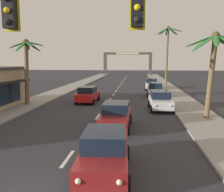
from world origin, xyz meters
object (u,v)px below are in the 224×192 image
at_px(sedan_third_in_queue, 116,115).
at_px(sedan_parked_nearest_kerb, 160,100).
at_px(town_gateway_arch, 128,60).
at_px(sedan_lead_at_stop_bar, 105,152).
at_px(sedan_parked_far_kerb, 155,89).
at_px(palm_right_second, 213,57).
at_px(sedan_parked_mid_kerb, 151,84).
at_px(palm_right_farthest, 168,43).
at_px(traffic_signal_mast, 143,34).
at_px(sedan_oncoming_far, 88,94).
at_px(palm_left_second, 27,60).

distance_m(sedan_third_in_queue, sedan_parked_nearest_kerb, 7.39).
distance_m(sedan_parked_nearest_kerb, town_gateway_arch, 55.44).
height_order(sedan_lead_at_stop_bar, sedan_parked_nearest_kerb, same).
relative_size(sedan_parked_far_kerb, palm_right_second, 0.69).
relative_size(sedan_parked_mid_kerb, palm_right_farthest, 0.44).
distance_m(traffic_signal_mast, sedan_oncoming_far, 19.94).
bearing_deg(town_gateway_arch, sedan_parked_far_kerb, -83.55).
bearing_deg(palm_right_second, palm_right_farthest, 91.06).
distance_m(traffic_signal_mast, sedan_parked_far_kerb, 24.53).
bearing_deg(sedan_parked_mid_kerb, sedan_lead_at_stop_bar, -96.53).
height_order(sedan_parked_far_kerb, town_gateway_arch, town_gateway_arch).
bearing_deg(sedan_oncoming_far, sedan_third_in_queue, -68.76).
bearing_deg(town_gateway_arch, traffic_signal_mast, -87.41).
relative_size(sedan_parked_mid_kerb, town_gateway_arch, 0.30).
distance_m(sedan_oncoming_far, sedan_parked_nearest_kerb, 7.94).
bearing_deg(palm_right_farthest, sedan_oncoming_far, -119.74).
height_order(sedan_oncoming_far, sedan_parked_far_kerb, same).
distance_m(sedan_parked_mid_kerb, sedan_parked_far_kerb, 7.63).
bearing_deg(sedan_parked_nearest_kerb, palm_right_farthest, 82.11).
relative_size(traffic_signal_mast, sedan_third_in_queue, 2.38).
height_order(traffic_signal_mast, sedan_oncoming_far, traffic_signal_mast).
height_order(sedan_parked_mid_kerb, palm_right_farthest, palm_right_farthest).
relative_size(sedan_lead_at_stop_bar, palm_right_farthest, 0.45).
relative_size(sedan_oncoming_far, sedan_parked_nearest_kerb, 1.00).
xyz_separation_m(sedan_third_in_queue, sedan_parked_far_kerb, (3.55, 15.14, 0.00)).
height_order(sedan_lead_at_stop_bar, palm_right_farthest, palm_right_farthest).
xyz_separation_m(sedan_lead_at_stop_bar, sedan_parked_mid_kerb, (3.36, 29.30, 0.00)).
bearing_deg(sedan_parked_far_kerb, palm_right_second, -74.90).
height_order(sedan_parked_far_kerb, palm_right_farthest, palm_right_farthest).
bearing_deg(sedan_parked_nearest_kerb, town_gateway_arch, 95.32).
bearing_deg(sedan_oncoming_far, town_gateway_arch, 87.67).
height_order(sedan_lead_at_stop_bar, palm_right_second, palm_right_second).
xyz_separation_m(traffic_signal_mast, palm_right_farthest, (4.85, 36.53, 2.33)).
distance_m(sedan_parked_mid_kerb, palm_right_second, 20.24).
distance_m(sedan_oncoming_far, sedan_parked_far_kerb, 9.08).
bearing_deg(town_gateway_arch, palm_left_second, -97.91).
xyz_separation_m(sedan_parked_nearest_kerb, palm_right_farthest, (2.92, 21.03, 6.52)).
bearing_deg(sedan_parked_nearest_kerb, sedan_lead_at_stop_bar, -104.07).
xyz_separation_m(sedan_parked_nearest_kerb, sedan_parked_mid_kerb, (0.08, 16.21, 0.00)).
bearing_deg(sedan_lead_at_stop_bar, traffic_signal_mast, -60.71).
height_order(traffic_signal_mast, palm_right_second, traffic_signal_mast).
relative_size(sedan_third_in_queue, sedan_parked_far_kerb, 1.00).
xyz_separation_m(sedan_lead_at_stop_bar, sedan_parked_nearest_kerb, (3.28, 13.09, 0.00)).
distance_m(sedan_lead_at_stop_bar, sedan_parked_far_kerb, 21.94).
relative_size(sedan_parked_nearest_kerb, palm_left_second, 0.70).
height_order(traffic_signal_mast, palm_left_second, traffic_signal_mast).
distance_m(sedan_parked_far_kerb, palm_right_second, 12.97).
relative_size(sedan_lead_at_stop_bar, palm_right_second, 0.70).
bearing_deg(traffic_signal_mast, sedan_parked_far_kerb, 85.10).
height_order(sedan_parked_mid_kerb, palm_left_second, palm_left_second).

